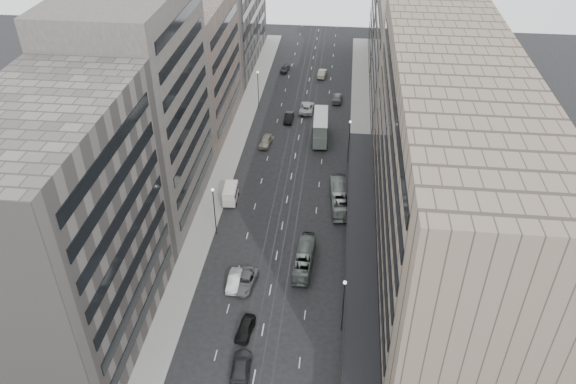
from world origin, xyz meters
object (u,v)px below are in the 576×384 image
at_px(bus_far, 339,197).
at_px(double_decker, 320,127).
at_px(panel_van, 230,193).
at_px(sedan_1, 234,281).
at_px(pedestrian, 344,381).
at_px(sedan_2, 245,281).
at_px(bus_near, 305,258).
at_px(sedan_0, 245,328).

distance_m(bus_far, double_decker, 21.59).
bearing_deg(double_decker, panel_van, -123.33).
bearing_deg(sedan_1, pedestrian, -43.45).
xyz_separation_m(double_decker, sedan_2, (-7.67, -41.00, -2.02)).
relative_size(bus_far, pedestrian, 6.11).
distance_m(double_decker, panel_van, 25.74).
bearing_deg(double_decker, bus_far, -80.62).
xyz_separation_m(panel_van, sedan_2, (5.67, -19.02, -0.79)).
height_order(bus_near, bus_far, bus_far).
height_order(bus_far, sedan_1, bus_far).
bearing_deg(panel_van, sedan_1, -80.54).
distance_m(panel_van, pedestrian, 38.90).
height_order(bus_near, sedan_1, bus_near).
height_order(sedan_1, sedan_2, sedan_1).
xyz_separation_m(bus_far, pedestrian, (1.70, -34.62, -0.47)).
bearing_deg(double_decker, sedan_1, -104.65).
distance_m(double_decker, pedestrian, 56.09).
xyz_separation_m(bus_far, sedan_0, (-10.57, -28.06, -0.74)).
distance_m(bus_far, panel_van, 17.64).
height_order(bus_far, double_decker, double_decker).
bearing_deg(sedan_0, bus_near, 71.64).
height_order(panel_van, sedan_2, panel_van).
xyz_separation_m(sedan_0, pedestrian, (12.27, -6.56, 0.27)).
bearing_deg(sedan_1, sedan_0, -69.90).
xyz_separation_m(panel_van, pedestrian, (19.32, -33.75, -0.52)).
relative_size(bus_near, panel_van, 2.10).
xyz_separation_m(sedan_0, sedan_2, (-1.38, 8.18, -0.01)).
distance_m(bus_near, double_decker, 36.21).
distance_m(sedan_1, pedestrian, 21.07).
height_order(bus_far, panel_van, bus_far).
distance_m(sedan_1, sedan_2, 1.48).
relative_size(panel_van, sedan_0, 1.02).
bearing_deg(pedestrian, bus_far, -111.94).
bearing_deg(panel_van, double_decker, 55.86).
bearing_deg(pedestrian, panel_van, -84.96).
height_order(double_decker, sedan_2, double_decker).
bearing_deg(panel_van, sedan_2, -76.31).
relative_size(bus_far, double_decker, 1.14).
bearing_deg(sedan_1, panel_van, 102.99).
relative_size(double_decker, sedan_0, 2.13).
bearing_deg(bus_near, sedan_0, 67.20).
relative_size(double_decker, sedan_2, 1.75).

